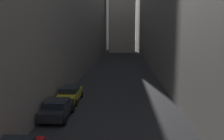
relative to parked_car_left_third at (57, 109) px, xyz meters
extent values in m
plane|color=black|center=(4.40, 28.55, -0.75)|extent=(264.00, 264.00, 0.00)
cube|color=slate|center=(-6.82, 30.55, 11.57)|extent=(11.45, 108.00, 24.64)
cube|color=slate|center=(16.59, 30.55, 9.88)|extent=(13.39, 108.00, 21.26)
cube|color=black|center=(0.00, 0.00, -0.11)|extent=(1.82, 4.07, 0.65)
cube|color=black|center=(0.00, -0.01, 0.45)|extent=(1.68, 1.92, 0.46)
cylinder|color=black|center=(-0.91, 1.39, -0.43)|extent=(0.22, 0.63, 0.63)
cylinder|color=black|center=(0.91, 1.39, -0.43)|extent=(0.22, 0.63, 0.63)
cylinder|color=black|center=(-0.91, -1.38, -0.43)|extent=(0.22, 0.63, 0.63)
cylinder|color=black|center=(0.91, -1.38, -0.43)|extent=(0.22, 0.63, 0.63)
cube|color=#A59919|center=(0.00, 4.49, -0.11)|extent=(1.69, 4.45, 0.69)
cube|color=black|center=(0.00, 4.40, 0.47)|extent=(1.56, 2.04, 0.47)
cylinder|color=black|center=(-0.85, 6.01, -0.45)|extent=(0.22, 0.60, 0.60)
cylinder|color=black|center=(0.85, 6.01, -0.45)|extent=(0.22, 0.60, 0.60)
cylinder|color=black|center=(-0.85, 2.98, -0.45)|extent=(0.22, 0.60, 0.60)
cylinder|color=black|center=(0.85, 2.98, -0.45)|extent=(0.22, 0.60, 0.60)
camera|label=1|loc=(5.13, -17.77, 5.84)|focal=38.96mm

